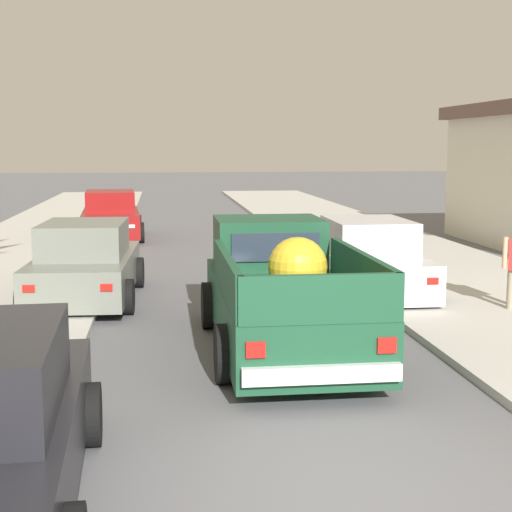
{
  "coord_description": "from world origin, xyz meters",
  "views": [
    {
      "loc": [
        -1.36,
        -5.97,
        2.97
      ],
      "look_at": [
        0.16,
        6.04,
        1.2
      ],
      "focal_mm": 52.9,
      "sensor_mm": 36.0,
      "label": 1
    }
  ],
  "objects": [
    {
      "name": "ground_plane",
      "position": [
        0.0,
        0.0,
        0.0
      ],
      "size": [
        160.0,
        160.0,
        0.0
      ],
      "primitive_type": "plane",
      "color": "slate"
    },
    {
      "name": "car_left_mid",
      "position": [
        -2.98,
        18.65,
        0.71
      ],
      "size": [
        2.21,
        4.34,
        1.54
      ],
      "color": "maroon",
      "rests_on": "ground"
    },
    {
      "name": "sidewalk_right",
      "position": [
        4.93,
        12.0,
        0.06
      ],
      "size": [
        4.84,
        60.0,
        0.12
      ],
      "primitive_type": "cube",
      "color": "beige",
      "rests_on": "ground"
    },
    {
      "name": "curb_left",
      "position": [
        -3.92,
        12.0,
        0.05
      ],
      "size": [
        0.16,
        60.0,
        0.1
      ],
      "primitive_type": "cube",
      "color": "silver",
      "rests_on": "ground"
    },
    {
      "name": "car_right_near",
      "position": [
        2.71,
        8.53,
        0.71
      ],
      "size": [
        2.07,
        4.28,
        1.54
      ],
      "color": "silver",
      "rests_on": "ground"
    },
    {
      "name": "pickup_truck",
      "position": [
        0.39,
        4.82,
        0.8
      ],
      "size": [
        2.23,
        5.22,
        1.8
      ],
      "color": "#19472D",
      "rests_on": "ground"
    },
    {
      "name": "sidewalk_left",
      "position": [
        -4.93,
        12.0,
        0.06
      ],
      "size": [
        4.84,
        60.0,
        0.12
      ],
      "primitive_type": "cube",
      "color": "beige",
      "rests_on": "ground"
    },
    {
      "name": "curb_right",
      "position": [
        3.92,
        12.0,
        0.05
      ],
      "size": [
        0.16,
        60.0,
        0.1
      ],
      "primitive_type": "cube",
      "color": "silver",
      "rests_on": "ground"
    },
    {
      "name": "car_left_near",
      "position": [
        -2.83,
        8.65,
        0.71
      ],
      "size": [
        2.17,
        4.32,
        1.54
      ],
      "color": "slate",
      "rests_on": "ground"
    }
  ]
}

